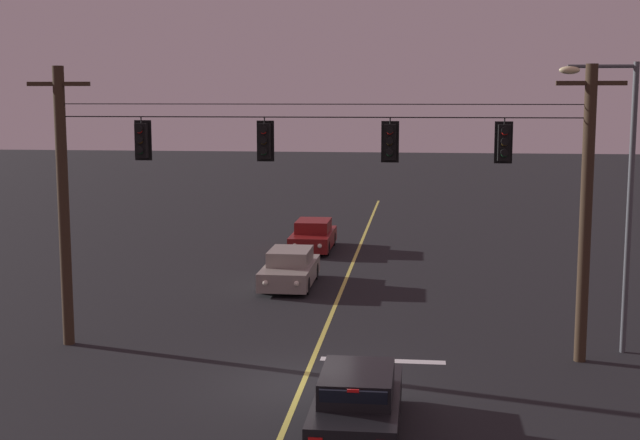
# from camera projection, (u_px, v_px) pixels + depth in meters

# --- Properties ---
(ground_plane) EXTENTS (180.00, 180.00, 0.00)m
(ground_plane) POSITION_uv_depth(u_px,v_px,m) (302.00, 385.00, 21.96)
(ground_plane) COLOR black
(lane_centre_stripe) EXTENTS (0.14, 60.00, 0.01)m
(lane_centre_stripe) POSITION_uv_depth(u_px,v_px,m) (336.00, 302.00, 30.68)
(lane_centre_stripe) COLOR #D1C64C
(lane_centre_stripe) RESTS_ON ground
(stop_bar_paint) EXTENTS (3.40, 0.36, 0.01)m
(stop_bar_paint) POSITION_uv_depth(u_px,v_px,m) (383.00, 361.00, 23.97)
(stop_bar_paint) COLOR silver
(stop_bar_paint) RESTS_ON ground
(signal_span_assembly) EXTENTS (16.23, 0.32, 7.96)m
(signal_span_assembly) POSITION_uv_depth(u_px,v_px,m) (316.00, 206.00, 24.20)
(signal_span_assembly) COLOR #38281C
(signal_span_assembly) RESTS_ON ground
(traffic_light_leftmost) EXTENTS (0.48, 0.41, 1.22)m
(traffic_light_leftmost) POSITION_uv_depth(u_px,v_px,m) (141.00, 140.00, 24.48)
(traffic_light_leftmost) COLOR black
(traffic_light_left_inner) EXTENTS (0.48, 0.41, 1.22)m
(traffic_light_left_inner) POSITION_uv_depth(u_px,v_px,m) (264.00, 141.00, 24.09)
(traffic_light_left_inner) COLOR black
(traffic_light_centre) EXTENTS (0.48, 0.41, 1.22)m
(traffic_light_centre) POSITION_uv_depth(u_px,v_px,m) (390.00, 142.00, 23.70)
(traffic_light_centre) COLOR black
(traffic_light_right_inner) EXTENTS (0.48, 0.41, 1.22)m
(traffic_light_right_inner) POSITION_uv_depth(u_px,v_px,m) (504.00, 143.00, 23.36)
(traffic_light_right_inner) COLOR black
(car_waiting_near_lane) EXTENTS (1.80, 4.33, 1.39)m
(car_waiting_near_lane) POSITION_uv_depth(u_px,v_px,m) (357.00, 403.00, 18.81)
(car_waiting_near_lane) COLOR black
(car_waiting_near_lane) RESTS_ON ground
(car_oncoming_lead) EXTENTS (1.80, 4.42, 1.39)m
(car_oncoming_lead) POSITION_uv_depth(u_px,v_px,m) (290.00, 269.00, 33.31)
(car_oncoming_lead) COLOR gray
(car_oncoming_lead) RESTS_ON ground
(car_oncoming_trailing) EXTENTS (1.80, 4.42, 1.39)m
(car_oncoming_trailing) POSITION_uv_depth(u_px,v_px,m) (313.00, 236.00, 41.05)
(car_oncoming_trailing) COLOR maroon
(car_oncoming_trailing) RESTS_ON ground
(street_lamp_corner) EXTENTS (2.11, 0.30, 8.04)m
(street_lamp_corner) POSITION_uv_depth(u_px,v_px,m) (619.00, 181.00, 24.12)
(street_lamp_corner) COLOR #4C4F54
(street_lamp_corner) RESTS_ON ground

